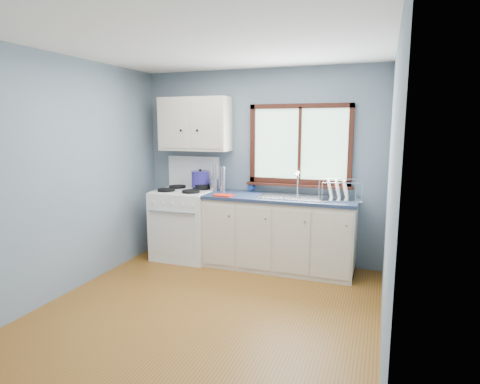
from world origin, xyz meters
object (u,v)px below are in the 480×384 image
(skillet, at_px, (202,185))
(thermos, at_px, (223,179))
(base_cabinets, at_px, (279,236))
(utensil_crock, at_px, (214,185))
(stockpot, at_px, (200,179))
(dish_rack, at_px, (339,194))
(sink, at_px, (294,202))
(gas_range, at_px, (185,222))

(skillet, distance_m, thermos, 0.33)
(base_cabinets, xyz_separation_m, thermos, (-0.79, 0.10, 0.68))
(base_cabinets, relative_size, thermos, 5.52)
(base_cabinets, xyz_separation_m, skillet, (-1.11, 0.12, 0.57))
(thermos, bearing_deg, utensil_crock, 176.37)
(stockpot, height_order, dish_rack, stockpot)
(stockpot, bearing_deg, skillet, -30.51)
(base_cabinets, relative_size, stockpot, 6.86)
(skillet, bearing_deg, sink, -15.05)
(sink, bearing_deg, skillet, 174.61)
(base_cabinets, relative_size, skillet, 5.27)
(skillet, height_order, utensil_crock, utensil_crock)
(stockpot, height_order, utensil_crock, utensil_crock)
(utensil_crock, relative_size, thermos, 1.21)
(skillet, height_order, thermos, thermos)
(stockpot, bearing_deg, thermos, -6.86)
(gas_range, bearing_deg, dish_rack, 1.20)
(gas_range, xyz_separation_m, skillet, (0.20, 0.14, 0.49))
(base_cabinets, height_order, stockpot, stockpot)
(base_cabinets, height_order, utensil_crock, utensil_crock)
(utensil_crock, bearing_deg, dish_rack, -2.86)
(sink, distance_m, dish_rack, 0.54)
(utensil_crock, xyz_separation_m, thermos, (0.13, -0.01, 0.08))
(sink, relative_size, utensil_crock, 2.07)
(sink, height_order, thermos, thermos)
(skillet, bearing_deg, base_cabinets, -15.90)
(utensil_crock, bearing_deg, thermos, -3.63)
(thermos, bearing_deg, dish_rack, -2.80)
(skillet, xyz_separation_m, dish_rack, (1.82, -0.10, 0.00))
(thermos, bearing_deg, sink, -5.70)
(utensil_crock, distance_m, dish_rack, 1.63)
(skillet, bearing_deg, thermos, -14.08)
(skillet, relative_size, stockpot, 1.30)
(stockpot, distance_m, utensil_crock, 0.23)
(stockpot, bearing_deg, gas_range, -136.95)
(gas_range, relative_size, dish_rack, 2.51)
(sink, distance_m, thermos, 1.00)
(skillet, relative_size, dish_rack, 0.65)
(gas_range, distance_m, stockpot, 0.62)
(dish_rack, bearing_deg, utensil_crock, 162.47)
(dish_rack, bearing_deg, sink, 167.93)
(base_cabinets, bearing_deg, dish_rack, 1.90)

